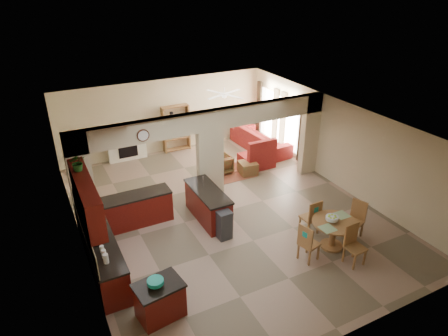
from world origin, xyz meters
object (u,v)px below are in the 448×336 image
dining_table (333,230)px  armchair (221,164)px  sofa (260,139)px  kitchen_island (160,300)px

dining_table → armchair: (-0.65, 5.02, -0.19)m
dining_table → sofa: sofa is taller
dining_table → armchair: dining_table is taller
dining_table → armchair: bearing=97.4°
kitchen_island → dining_table: (4.63, 0.18, 0.10)m
dining_table → kitchen_island: bearing=-177.7°
dining_table → sofa: 6.38m
sofa → armchair: 2.56m
kitchen_island → armchair: (3.98, 5.20, -0.10)m
kitchen_island → dining_table: bearing=-5.8°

